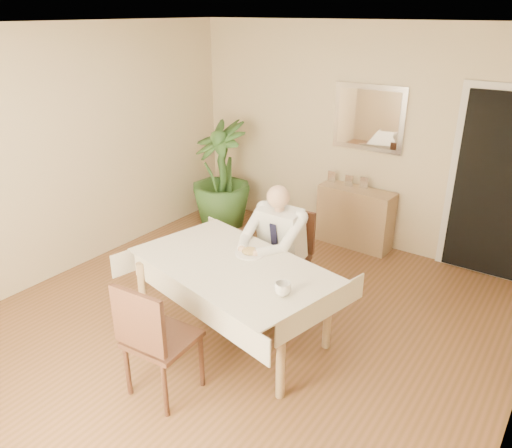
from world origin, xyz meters
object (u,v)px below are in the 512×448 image
Objects in this scene: dining_table at (233,273)px; chair_far at (288,251)px; potted_palm at (221,175)px; sideboard at (355,217)px; seated_man at (272,245)px; chair_near at (153,336)px; coffee_mug at (283,289)px.

chair_far is (0.00, 0.88, -0.15)m from dining_table.
potted_palm is at bearing 142.10° from chair_far.
dining_table is 2.11× the size of sideboard.
dining_table is 0.59m from seated_man.
chair_near is (-0.04, -1.78, 0.03)m from chair_far.
seated_man reaches higher than coffee_mug.
chair_far is at bearing -89.17° from sideboard.
dining_table is 1.37× the size of potted_palm.
chair_near is 3.30m from sideboard.
potted_palm is at bearing 143.20° from dining_table.
coffee_mug is 0.14× the size of sideboard.
coffee_mug is at bearing -42.74° from potted_palm.
seated_man is at bearing -95.70° from chair_far.
sideboard is (0.03, 1.80, -0.33)m from seated_man.
dining_table is 0.64m from coffee_mug.
chair_far is at bearing 119.65° from coffee_mug.
chair_near is 0.77× the size of seated_man.
sideboard is at bearing 101.47° from dining_table.
chair_near is at bearing -131.38° from coffee_mug.
dining_table is at bearing 164.20° from coffee_mug.
potted_palm reaches higher than dining_table.
sideboard is (0.07, 3.29, -0.18)m from chair_near.
potted_palm is (-1.69, 1.36, 0.01)m from seated_man.
dining_table is 2.00× the size of chair_near.
chair_far is at bearing -32.20° from potted_palm.
potted_palm reaches higher than coffee_mug.
seated_man reaches higher than chair_far.
chair_far is 0.95× the size of chair_near.
seated_man is 0.98m from coffee_mug.
potted_palm reaches higher than seated_man.
seated_man reaches higher than sideboard.
potted_palm reaches higher than chair_far.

